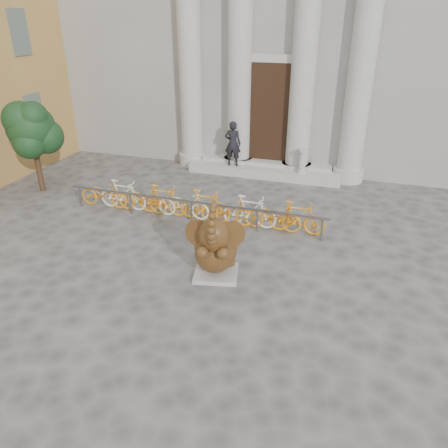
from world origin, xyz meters
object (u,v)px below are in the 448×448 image
(elephant_statue, at_px, (216,249))
(pedestrian, at_px, (233,144))
(bike_rack, at_px, (194,204))
(tree, at_px, (32,129))

(elephant_statue, bearing_deg, pedestrian, 91.08)
(pedestrian, bearing_deg, bike_rack, 85.73)
(tree, xyz_separation_m, pedestrian, (6.07, 3.85, -1.01))
(bike_rack, bearing_deg, tree, 174.82)
(elephant_statue, xyz_separation_m, bike_rack, (-1.72, 2.91, -0.27))
(pedestrian, bearing_deg, elephant_statue, 98.65)
(elephant_statue, xyz_separation_m, pedestrian, (-1.78, 7.32, 0.47))
(pedestrian, bearing_deg, tree, 27.37)
(elephant_statue, distance_m, bike_rack, 3.40)
(tree, height_order, pedestrian, tree)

